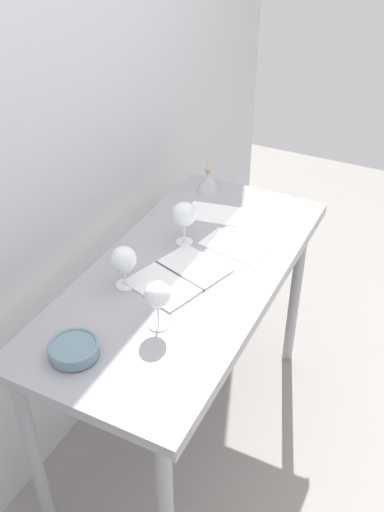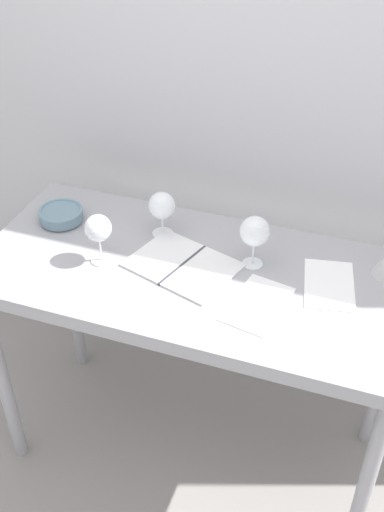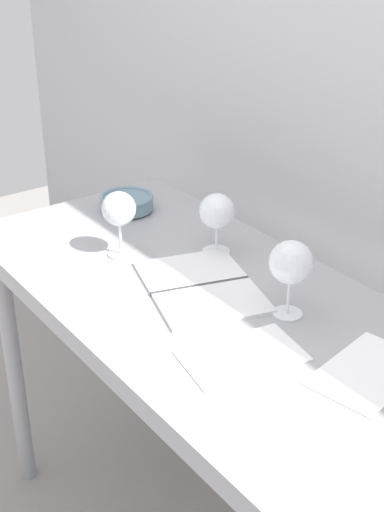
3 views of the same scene
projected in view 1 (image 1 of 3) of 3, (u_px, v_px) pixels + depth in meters
name	position (u px, v px, depth m)	size (l,w,h in m)	color
ground_plane	(186.00, 429.00, 2.64)	(6.00, 6.00, 0.00)	gray
back_wall	(61.00, 143.00, 2.06)	(3.80, 0.04, 2.60)	silver
steel_counter	(186.00, 293.00, 2.17)	(1.40, 0.65, 0.90)	#9B9BA0
wine_glass_far_right	(184.00, 215.00, 2.19)	(0.10, 0.10, 0.18)	white
wine_glass_far_left	(124.00, 260.00, 1.98)	(0.09, 0.09, 0.16)	white
wine_glass_near_left	(158.00, 296.00, 1.80)	(0.09, 0.09, 0.17)	white
open_notebook	(179.00, 276.00, 2.08)	(0.38, 0.33, 0.01)	silver
tasting_sheet_upper	(216.00, 214.00, 2.44)	(0.15, 0.24, 0.00)	white
tasting_sheet_lower	(234.00, 246.00, 2.24)	(0.15, 0.24, 0.00)	white
tasting_bowl	(74.00, 349.00, 1.75)	(0.16, 0.16, 0.05)	#4C4C4C
decanter_funnel	(208.00, 181.00, 2.57)	(0.11, 0.11, 0.14)	#B4B4B4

